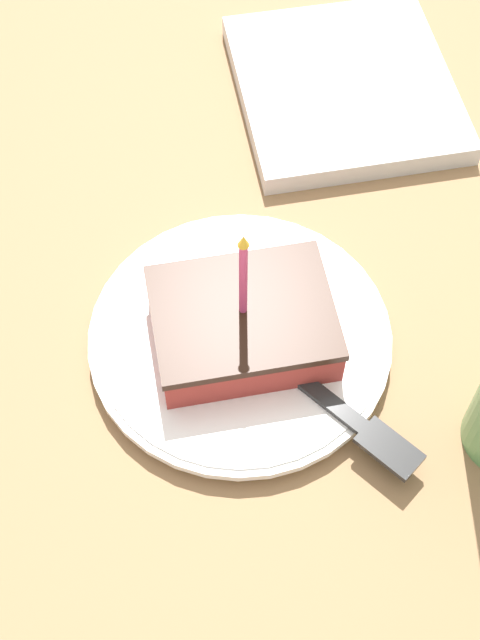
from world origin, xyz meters
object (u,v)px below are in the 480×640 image
plate (240,338)px  fork (327,400)px  cake_slice (243,323)px  marble_board (344,88)px

plate → fork: bearing=-143.0°
cake_slice → plate: bearing=25.0°
marble_board → fork: bearing=163.5°
fork → marble_board: size_ratio=0.77×
cake_slice → marble_board: cake_slice is taller
cake_slice → marble_board: size_ratio=0.63×
cake_slice → fork: (-0.06, -0.05, -0.02)m
plate → marble_board: bearing=-30.3°
plate → fork: 0.08m
plate → marble_board: (0.24, -0.14, 0.00)m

